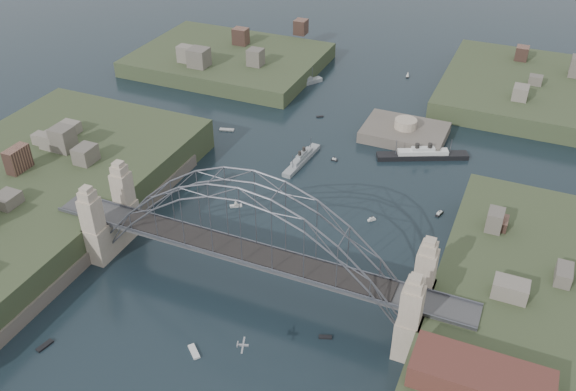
{
  "coord_description": "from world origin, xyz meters",
  "views": [
    {
      "loc": [
        41.9,
        -78.99,
        81.68
      ],
      "look_at": [
        0.0,
        18.0,
        10.0
      ],
      "focal_mm": 38.69,
      "sensor_mm": 36.0,
      "label": 1
    }
  ],
  "objects_px": {
    "naval_cruiser_far": "(299,84)",
    "ocean_liner": "(422,155)",
    "fort_island": "(404,138)",
    "naval_cruiser_near": "(302,160)",
    "bridge": "(249,236)",
    "wharf_shed": "(481,379)"
  },
  "relations": [
    {
      "from": "fort_island",
      "to": "naval_cruiser_far",
      "type": "xyz_separation_m",
      "value": [
        -39.1,
        19.73,
        1.21
      ]
    },
    {
      "from": "ocean_liner",
      "to": "wharf_shed",
      "type": "bearing_deg",
      "value": -71.62
    },
    {
      "from": "naval_cruiser_far",
      "to": "ocean_liner",
      "type": "relative_size",
      "value": 0.66
    },
    {
      "from": "bridge",
      "to": "naval_cruiser_near",
      "type": "height_order",
      "value": "bridge"
    },
    {
      "from": "naval_cruiser_far",
      "to": "ocean_liner",
      "type": "xyz_separation_m",
      "value": [
        46.16,
        -28.67,
        0.02
      ]
    },
    {
      "from": "wharf_shed",
      "to": "naval_cruiser_far",
      "type": "bearing_deg",
      "value": 124.43
    },
    {
      "from": "fort_island",
      "to": "naval_cruiser_near",
      "type": "relative_size",
      "value": 1.28
    },
    {
      "from": "naval_cruiser_near",
      "to": "ocean_liner",
      "type": "distance_m",
      "value": 31.16
    },
    {
      "from": "naval_cruiser_far",
      "to": "ocean_liner",
      "type": "height_order",
      "value": "ocean_liner"
    },
    {
      "from": "bridge",
      "to": "naval_cruiser_near",
      "type": "xyz_separation_m",
      "value": [
        -8.65,
        46.81,
        -11.53
      ]
    },
    {
      "from": "bridge",
      "to": "wharf_shed",
      "type": "height_order",
      "value": "bridge"
    },
    {
      "from": "fort_island",
      "to": "ocean_liner",
      "type": "xyz_separation_m",
      "value": [
        7.06,
        -8.94,
        1.23
      ]
    },
    {
      "from": "wharf_shed",
      "to": "ocean_liner",
      "type": "distance_m",
      "value": 79.61
    },
    {
      "from": "fort_island",
      "to": "naval_cruiser_near",
      "type": "xyz_separation_m",
      "value": [
        -20.65,
        -23.19,
        1.13
      ]
    },
    {
      "from": "naval_cruiser_near",
      "to": "naval_cruiser_far",
      "type": "bearing_deg",
      "value": 113.27
    },
    {
      "from": "naval_cruiser_near",
      "to": "ocean_liner",
      "type": "relative_size",
      "value": 0.76
    },
    {
      "from": "naval_cruiser_near",
      "to": "ocean_liner",
      "type": "height_order",
      "value": "ocean_liner"
    },
    {
      "from": "wharf_shed",
      "to": "naval_cruiser_far",
      "type": "height_order",
      "value": "wharf_shed"
    },
    {
      "from": "fort_island",
      "to": "ocean_liner",
      "type": "distance_m",
      "value": 11.46
    },
    {
      "from": "bridge",
      "to": "ocean_liner",
      "type": "bearing_deg",
      "value": 72.66
    },
    {
      "from": "fort_island",
      "to": "naval_cruiser_near",
      "type": "bearing_deg",
      "value": -131.68
    },
    {
      "from": "naval_cruiser_near",
      "to": "naval_cruiser_far",
      "type": "xyz_separation_m",
      "value": [
        -18.45,
        42.92,
        0.07
      ]
    }
  ]
}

